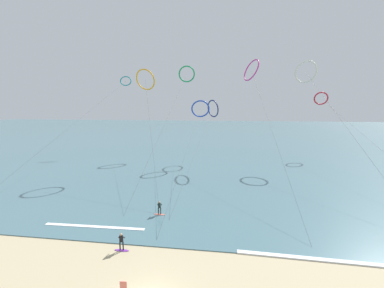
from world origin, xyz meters
TOP-DOWN VIEW (x-y plane):
  - sea_water at (0.00, 106.47)m, footprint 400.00×200.00m
  - surfer_violet at (-4.32, 5.50)m, footprint 1.40×0.62m
  - surfer_coral at (-2.87, 13.40)m, footprint 1.40×0.62m
  - kite_teal at (-24.10, 56.17)m, footprint 3.57×50.34m
  - kite_navy at (1.55, 47.10)m, footprint 4.67×37.29m
  - kite_ivory at (22.70, 48.08)m, footprint 4.66×40.27m
  - kite_magenta at (10.40, 47.66)m, footprint 5.05×42.45m
  - kite_emerald at (-6.26, 55.88)m, footprint 4.66×44.76m
  - kite_amber at (-11.41, 35.50)m, footprint 10.90×23.59m
  - kite_crimson at (29.32, 56.51)m, footprint 3.71×50.57m
  - kite_cobalt at (-0.96, 41.91)m, footprint 4.32×35.82m
  - wave_crest_near at (13.46, 6.43)m, footprint 14.51×1.02m
  - wave_crest_mid at (-9.16, 9.35)m, footprint 11.37×0.74m

SIDE VIEW (x-z plane):
  - sea_water at x=0.00m, z-range 0.00..0.08m
  - wave_crest_near at x=13.46m, z-range 0.00..0.12m
  - wave_crest_mid at x=-9.16m, z-range 0.00..0.12m
  - surfer_violet at x=-4.32m, z-range -0.11..1.59m
  - surfer_coral at x=-2.87m, z-range -0.03..1.67m
  - kite_navy at x=1.55m, z-range 5.15..19.76m
  - kite_cobalt at x=-0.96m, z-range 5.24..19.69m
  - kite_crimson at x=29.32m, z-range 6.61..23.41m
  - kite_amber at x=-11.41m, z-range 8.11..28.57m
  - kite_teal at x=-24.10m, z-range 9.24..30.90m
  - kite_ivory at x=22.70m, z-range 9.12..32.58m
  - kite_magenta at x=10.40m, z-range 9.40..33.39m
  - kite_emerald at x=-6.26m, z-range 9.72..33.75m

